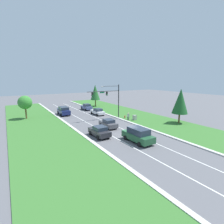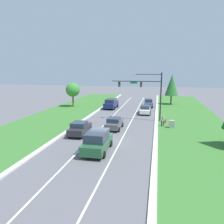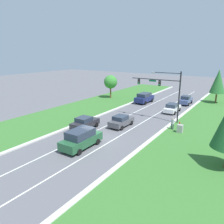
% 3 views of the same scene
% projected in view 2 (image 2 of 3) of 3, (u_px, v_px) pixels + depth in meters
% --- Properties ---
extents(ground_plane, '(160.00, 160.00, 0.00)m').
position_uv_depth(ground_plane, '(103.00, 143.00, 24.11)').
color(ground_plane, '#5B5B60').
extents(curb_strip_right, '(0.50, 90.00, 0.15)m').
position_uv_depth(curb_strip_right, '(155.00, 146.00, 22.95)').
color(curb_strip_right, beige).
rests_on(curb_strip_right, ground_plane).
extents(curb_strip_left, '(0.50, 90.00, 0.15)m').
position_uv_depth(curb_strip_left, '(56.00, 139.00, 25.23)').
color(curb_strip_left, beige).
rests_on(curb_strip_left, ground_plane).
extents(grass_verge_right, '(10.00, 90.00, 0.08)m').
position_uv_depth(grass_verge_right, '(208.00, 150.00, 21.90)').
color(grass_verge_right, '#38702D').
rests_on(grass_verge_right, ground_plane).
extents(grass_verge_left, '(10.00, 90.00, 0.08)m').
position_uv_depth(grass_verge_left, '(16.00, 136.00, 26.30)').
color(grass_verge_left, '#38702D').
rests_on(grass_verge_left, ground_plane).
extents(lane_stripe_inner_left, '(0.14, 81.00, 0.01)m').
position_uv_depth(lane_stripe_inner_left, '(88.00, 142.00, 24.47)').
color(lane_stripe_inner_left, white).
rests_on(lane_stripe_inner_left, ground_plane).
extents(lane_stripe_inner_right, '(0.14, 81.00, 0.01)m').
position_uv_depth(lane_stripe_inner_right, '(119.00, 144.00, 23.74)').
color(lane_stripe_inner_right, white).
rests_on(lane_stripe_inner_right, ground_plane).
extents(traffic_signal_mast, '(7.70, 0.41, 7.52)m').
position_uv_depth(traffic_signal_mast, '(146.00, 89.00, 33.59)').
color(traffic_signal_mast, black).
rests_on(traffic_signal_mast, ground_plane).
extents(navy_suv, '(2.39, 5.13, 2.03)m').
position_uv_depth(navy_suv, '(111.00, 103.00, 45.06)').
color(navy_suv, navy).
rests_on(navy_suv, ground_plane).
extents(slate_blue_sedan, '(2.04, 4.43, 1.76)m').
position_uv_depth(slate_blue_sedan, '(149.00, 103.00, 46.80)').
color(slate_blue_sedan, '#475684').
rests_on(slate_blue_sedan, ground_plane).
extents(forest_suv, '(2.34, 5.11, 2.07)m').
position_uv_depth(forest_suv, '(97.00, 141.00, 21.46)').
color(forest_suv, '#235633').
rests_on(forest_suv, ground_plane).
extents(charcoal_sedan, '(2.18, 4.28, 1.67)m').
position_uv_depth(charcoal_sedan, '(80.00, 128.00, 26.93)').
color(charcoal_sedan, '#28282D').
rests_on(charcoal_sedan, ground_plane).
extents(white_sedan, '(2.03, 4.69, 1.57)m').
position_uv_depth(white_sedan, '(145.00, 109.00, 39.73)').
color(white_sedan, white).
rests_on(white_sedan, ground_plane).
extents(graphite_sedan, '(2.07, 4.23, 1.60)m').
position_uv_depth(graphite_sedan, '(114.00, 123.00, 29.58)').
color(graphite_sedan, '#4C4C51').
rests_on(graphite_sedan, ground_plane).
extents(utility_cabinet, '(0.70, 0.60, 1.11)m').
position_uv_depth(utility_cabinet, '(172.00, 124.00, 29.95)').
color(utility_cabinet, '#9E9E99').
rests_on(utility_cabinet, ground_plane).
extents(pedestrian, '(0.43, 0.33, 1.69)m').
position_uv_depth(pedestrian, '(163.00, 120.00, 30.73)').
color(pedestrian, '#232842').
rests_on(pedestrian, ground_plane).
extents(fire_hydrant, '(0.34, 0.20, 0.70)m').
position_uv_depth(fire_hydrant, '(165.00, 121.00, 32.54)').
color(fire_hydrant, red).
rests_on(fire_hydrant, ground_plane).
extents(oak_near_left_tree, '(2.96, 2.96, 5.19)m').
position_uv_depth(oak_near_left_tree, '(73.00, 90.00, 46.23)').
color(oak_near_left_tree, brown).
rests_on(oak_near_left_tree, ground_plane).
extents(conifer_far_right_tree, '(2.94, 2.94, 6.85)m').
position_uv_depth(conifer_far_right_tree, '(172.00, 85.00, 49.21)').
color(conifer_far_right_tree, brown).
rests_on(conifer_far_right_tree, ground_plane).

